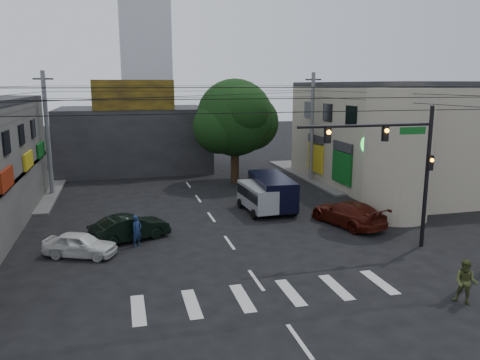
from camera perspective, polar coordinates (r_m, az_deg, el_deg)
name	(u,v)px	position (r m, az deg, el deg)	size (l,w,h in m)	color
ground	(239,256)	(23.11, -0.15, -9.23)	(160.00, 160.00, 0.00)	black
sidewalk_far_right	(376,172)	(46.12, 16.20, 0.96)	(16.00, 16.00, 0.15)	#514F4C
building_right	(410,136)	(41.40, 20.02, 5.05)	(14.00, 18.00, 8.00)	#9E937D
corner_column	(397,155)	(30.11, 18.60, 2.94)	(4.00, 4.00, 8.00)	#9E937D
building_far	(134,138)	(47.24, -12.81, 4.96)	(14.00, 10.00, 6.00)	#232326
billboard	(134,95)	(42.06, -12.85, 10.06)	(7.00, 0.30, 2.60)	olive
tower_distant	(143,7)	(92.13, -11.70, 19.97)	(9.00, 9.00, 44.00)	silver
street_tree	(235,118)	(39.16, -0.65, 7.57)	(6.40, 6.40, 8.70)	black
traffic_gantry	(399,155)	(24.12, 18.81, 2.91)	(7.10, 0.35, 7.20)	black
utility_pole_far_left	(48,134)	(37.47, -22.41, 5.18)	(0.32, 0.32, 9.20)	#59595B
utility_pole_far_right	(312,128)	(40.35, 8.76, 6.32)	(0.32, 0.32, 9.20)	#59595B
dark_sedan	(130,228)	(25.78, -13.28, -5.69)	(4.46, 2.92, 1.39)	black
white_compact	(80,244)	(24.15, -18.92, -7.44)	(3.79, 2.68, 1.20)	silver
maroon_sedan	(348,213)	(28.43, 13.00, -3.97)	(3.38, 5.45, 1.47)	#411109
silver_minivan	(260,199)	(30.44, 2.43, -2.31)	(2.00, 4.33, 1.82)	#A8ABB0
navy_van	(272,193)	(31.30, 3.89, -1.57)	(2.45, 5.64, 2.21)	black
traffic_officer	(137,231)	(24.78, -12.44, -6.05)	(0.71, 0.70, 1.64)	#16274D
pedestrian_olive	(466,282)	(20.00, 25.81, -11.15)	(1.05, 1.08, 1.75)	#424A22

